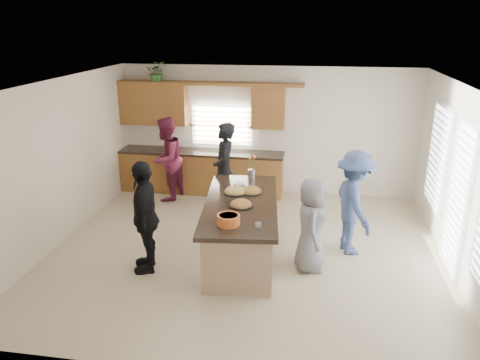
% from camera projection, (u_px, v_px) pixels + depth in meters
% --- Properties ---
extents(floor, '(6.50, 6.50, 0.00)m').
position_uv_depth(floor, '(246.00, 250.00, 7.97)').
color(floor, '#C2AE90').
rests_on(floor, ground).
extents(room_shell, '(6.52, 6.02, 2.81)m').
position_uv_depth(room_shell, '(247.00, 142.00, 7.35)').
color(room_shell, silver).
rests_on(room_shell, ground).
extents(back_cabinetry, '(4.08, 0.66, 2.46)m').
position_uv_depth(back_cabinetry, '(200.00, 152.00, 10.44)').
color(back_cabinetry, brown).
rests_on(back_cabinetry, ground).
extents(right_wall_glazing, '(0.06, 4.00, 2.25)m').
position_uv_depth(right_wall_glazing, '(460.00, 189.00, 6.92)').
color(right_wall_glazing, white).
rests_on(right_wall_glazing, ground).
extents(island, '(1.42, 2.80, 0.95)m').
position_uv_depth(island, '(241.00, 230.00, 7.67)').
color(island, tan).
rests_on(island, ground).
extents(platter_front, '(0.38, 0.38, 0.15)m').
position_uv_depth(platter_front, '(241.00, 205.00, 7.31)').
color(platter_front, black).
rests_on(platter_front, island).
extents(platter_mid, '(0.39, 0.39, 0.16)m').
position_uv_depth(platter_mid, '(251.00, 191.00, 7.88)').
color(platter_mid, black).
rests_on(platter_mid, island).
extents(platter_back, '(0.41, 0.41, 0.17)m').
position_uv_depth(platter_back, '(236.00, 191.00, 7.88)').
color(platter_back, black).
rests_on(platter_back, island).
extents(salad_bowl, '(0.33, 0.33, 0.15)m').
position_uv_depth(salad_bowl, '(229.00, 219.00, 6.64)').
color(salad_bowl, orange).
rests_on(salad_bowl, island).
extents(clear_cup, '(0.09, 0.09, 0.09)m').
position_uv_depth(clear_cup, '(258.00, 226.00, 6.52)').
color(clear_cup, white).
rests_on(clear_cup, island).
extents(plate_stack, '(0.20, 0.20, 0.05)m').
position_uv_depth(plate_stack, '(239.00, 185.00, 8.21)').
color(plate_stack, '#A083BF').
rests_on(plate_stack, island).
extents(flower_vase, '(0.14, 0.14, 0.42)m').
position_uv_depth(flower_vase, '(252.00, 166.00, 8.61)').
color(flower_vase, silver).
rests_on(flower_vase, island).
extents(potted_plant, '(0.49, 0.45, 0.48)m').
position_uv_depth(potted_plant, '(157.00, 72.00, 10.10)').
color(potted_plant, '#3A752E').
rests_on(potted_plant, back_cabinetry).
extents(woman_left_back, '(0.56, 0.75, 1.86)m').
position_uv_depth(woman_left_back, '(224.00, 170.00, 9.19)').
color(woman_left_back, black).
rests_on(woman_left_back, ground).
extents(woman_left_mid, '(0.84, 0.99, 1.80)m').
position_uv_depth(woman_left_mid, '(167.00, 159.00, 9.97)').
color(woman_left_mid, maroon).
rests_on(woman_left_mid, ground).
extents(woman_left_front, '(0.70, 1.12, 1.77)m').
position_uv_depth(woman_left_front, '(145.00, 217.00, 7.10)').
color(woman_left_front, black).
rests_on(woman_left_front, ground).
extents(woman_right_back, '(0.95, 1.27, 1.75)m').
position_uv_depth(woman_right_back, '(354.00, 203.00, 7.65)').
color(woman_right_back, '#384C7C').
rests_on(woman_right_back, ground).
extents(woman_right_front, '(0.52, 0.76, 1.49)m').
position_uv_depth(woman_right_front, '(311.00, 225.00, 7.15)').
color(woman_right_front, slate).
rests_on(woman_right_front, ground).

